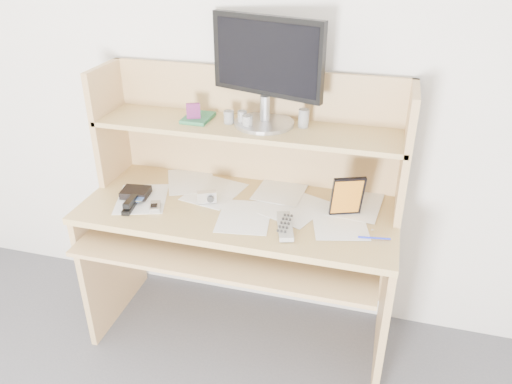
% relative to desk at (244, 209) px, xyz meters
% --- Properties ---
extents(back_wall, '(3.60, 0.04, 2.50)m').
position_rel_desk_xyz_m(back_wall, '(0.00, 0.24, 0.56)').
color(back_wall, white).
rests_on(back_wall, floor).
extents(desk, '(1.40, 0.70, 1.30)m').
position_rel_desk_xyz_m(desk, '(0.00, 0.00, 0.00)').
color(desk, tan).
rests_on(desk, floor).
extents(paper_clutter, '(1.32, 0.54, 0.01)m').
position_rel_desk_xyz_m(paper_clutter, '(0.00, -0.08, 0.06)').
color(paper_clutter, white).
rests_on(paper_clutter, desk).
extents(keyboard, '(0.50, 0.18, 0.03)m').
position_rel_desk_xyz_m(keyboard, '(-0.13, -0.15, -0.03)').
color(keyboard, black).
rests_on(keyboard, desk).
extents(tv_remote, '(0.11, 0.21, 0.02)m').
position_rel_desk_xyz_m(tv_remote, '(0.24, -0.21, 0.07)').
color(tv_remote, '#979792').
rests_on(tv_remote, paper_clutter).
extents(flip_phone, '(0.07, 0.09, 0.02)m').
position_rel_desk_xyz_m(flip_phone, '(-0.35, -0.20, 0.07)').
color(flip_phone, '#A2A2A4').
rests_on(flip_phone, paper_clutter).
extents(stapler, '(0.05, 0.13, 0.04)m').
position_rel_desk_xyz_m(stapler, '(-0.46, -0.23, 0.08)').
color(stapler, black).
rests_on(stapler, paper_clutter).
extents(wallet, '(0.13, 0.12, 0.03)m').
position_rel_desk_xyz_m(wallet, '(-0.49, -0.12, 0.08)').
color(wallet, black).
rests_on(wallet, paper_clutter).
extents(sticky_note_pad, '(0.10, 0.10, 0.01)m').
position_rel_desk_xyz_m(sticky_note_pad, '(-0.17, -0.03, 0.06)').
color(sticky_note_pad, yellow).
rests_on(sticky_note_pad, desk).
extents(digital_camera, '(0.09, 0.07, 0.05)m').
position_rel_desk_xyz_m(digital_camera, '(-0.15, -0.09, 0.09)').
color(digital_camera, silver).
rests_on(digital_camera, paper_clutter).
extents(game_case, '(0.13, 0.06, 0.19)m').
position_rel_desk_xyz_m(game_case, '(0.47, -0.05, 0.16)').
color(game_case, black).
rests_on(game_case, paper_clutter).
extents(blue_pen, '(0.13, 0.03, 0.01)m').
position_rel_desk_xyz_m(blue_pen, '(0.60, -0.19, 0.07)').
color(blue_pen, '#1A28C9').
rests_on(blue_pen, paper_clutter).
extents(card_box, '(0.06, 0.04, 0.08)m').
position_rel_desk_xyz_m(card_box, '(-0.24, 0.05, 0.43)').
color(card_box, maroon).
rests_on(card_box, desk).
extents(shelf_book, '(0.12, 0.16, 0.02)m').
position_rel_desk_xyz_m(shelf_book, '(-0.24, 0.08, 0.39)').
color(shelf_book, '#2E7541').
rests_on(shelf_book, desk).
extents(chip_stack_a, '(0.05, 0.05, 0.06)m').
position_rel_desk_xyz_m(chip_stack_a, '(0.01, 0.02, 0.42)').
color(chip_stack_a, black).
rests_on(chip_stack_a, desk).
extents(chip_stack_b, '(0.05, 0.05, 0.06)m').
position_rel_desk_xyz_m(chip_stack_b, '(-0.02, 0.06, 0.42)').
color(chip_stack_b, silver).
rests_on(chip_stack_b, desk).
extents(chip_stack_c, '(0.06, 0.06, 0.06)m').
position_rel_desk_xyz_m(chip_stack_c, '(-0.09, 0.07, 0.42)').
color(chip_stack_c, black).
rests_on(chip_stack_c, desk).
extents(chip_stack_d, '(0.06, 0.06, 0.08)m').
position_rel_desk_xyz_m(chip_stack_d, '(0.24, 0.11, 0.43)').
color(chip_stack_d, white).
rests_on(chip_stack_d, desk).
extents(monitor, '(0.51, 0.26, 0.46)m').
position_rel_desk_xyz_m(monitor, '(0.07, 0.12, 0.63)').
color(monitor, '#AFB0B4').
rests_on(monitor, desk).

